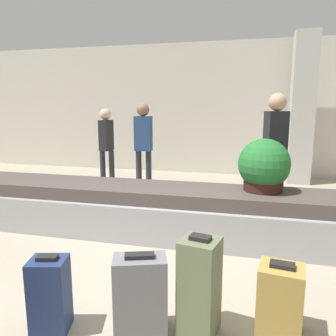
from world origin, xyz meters
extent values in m
plane|color=#9E937F|center=(0.00, 0.00, 0.00)|extent=(18.00, 18.00, 0.00)
cube|color=beige|center=(0.00, 5.81, 1.60)|extent=(18.00, 0.06, 3.20)
cube|color=#9E9EA3|center=(0.00, 1.56, 0.23)|extent=(7.06, 0.94, 0.46)
cube|color=#4C423D|center=(0.00, 1.56, 0.55)|extent=(6.78, 0.78, 0.17)
cube|color=beige|center=(2.07, 5.20, 1.60)|extent=(0.47, 0.47, 3.20)
cube|color=slate|center=(0.26, -0.34, 0.29)|extent=(0.44, 0.33, 0.58)
cube|color=black|center=(0.26, -0.34, 0.60)|extent=(0.23, 0.14, 0.03)
cube|color=navy|center=(-0.39, -0.48, 0.28)|extent=(0.31, 0.28, 0.56)
cube|color=black|center=(-0.39, -0.48, 0.57)|extent=(0.16, 0.11, 0.03)
cube|color=#5B6647|center=(0.68, -0.25, 0.36)|extent=(0.31, 0.31, 0.73)
cube|color=black|center=(0.68, -0.25, 0.74)|extent=(0.16, 0.12, 0.03)
cube|color=#A3843D|center=(1.25, -0.11, 0.26)|extent=(0.35, 0.32, 0.52)
cube|color=black|center=(1.25, -0.11, 0.53)|extent=(0.18, 0.12, 0.03)
cylinder|color=#381914|center=(1.18, 1.67, 0.71)|extent=(0.47, 0.47, 0.16)
sphere|color=#236B2D|center=(1.18, 1.67, 0.96)|extent=(0.62, 0.62, 0.62)
cylinder|color=#282833|center=(-1.93, 3.76, 0.39)|extent=(0.11, 0.11, 0.78)
cylinder|color=#282833|center=(-1.73, 3.76, 0.39)|extent=(0.11, 0.11, 0.78)
cube|color=#232328|center=(-1.83, 3.76, 1.09)|extent=(0.20, 0.33, 0.62)
sphere|color=beige|center=(-1.83, 3.76, 1.51)|extent=(0.23, 0.23, 0.23)
cylinder|color=#282833|center=(-1.07, 3.53, 0.41)|extent=(0.11, 0.11, 0.83)
cylinder|color=#282833|center=(-0.87, 3.53, 0.41)|extent=(0.11, 0.11, 0.83)
cube|color=navy|center=(-0.97, 3.53, 1.15)|extent=(0.32, 0.18, 0.65)
sphere|color=#936B4C|center=(-0.97, 3.53, 1.60)|extent=(0.24, 0.24, 0.24)
cylinder|color=#282833|center=(1.27, 2.67, 0.44)|extent=(0.11, 0.11, 0.89)
cylinder|color=#282833|center=(1.47, 2.67, 0.44)|extent=(0.11, 0.11, 0.89)
cube|color=#232328|center=(1.37, 2.67, 1.24)|extent=(0.37, 0.31, 0.70)
sphere|color=tan|center=(1.37, 2.67, 1.72)|extent=(0.26, 0.26, 0.26)
camera|label=1|loc=(0.97, -2.41, 1.63)|focal=35.00mm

